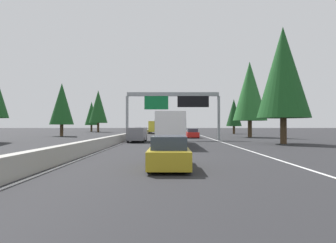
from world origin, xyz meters
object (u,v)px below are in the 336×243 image
(conifer_left_near, at_px, (62,104))
(conifer_left_far, at_px, (91,113))
(sedan_mid_right, at_px, (192,134))
(oncoming_near, at_px, (138,130))
(bus_mid_center, at_px, (170,128))
(sedan_distant_b, at_px, (179,129))
(box_truck_near_right, at_px, (155,127))
(conifer_right_foreground, at_px, (283,72))
(minivan_near_center, at_px, (137,134))
(pickup_far_right, at_px, (161,128))
(sign_gantry_overhead, at_px, (174,102))
(conifer_right_mid, at_px, (234,113))
(conifer_left_mid, at_px, (98,107))
(conifer_right_near, at_px, (250,91))
(sedan_distant_a, at_px, (169,153))

(conifer_left_near, height_order, conifer_left_far, conifer_left_near)
(sedan_mid_right, distance_m, oncoming_near, 32.62)
(bus_mid_center, relative_size, sedan_distant_b, 2.61)
(box_truck_near_right, distance_m, conifer_right_foreground, 42.27)
(sedan_mid_right, relative_size, minivan_near_center, 0.88)
(pickup_far_right, bearing_deg, sign_gantry_overhead, -176.96)
(sign_gantry_overhead, distance_m, conifer_right_foreground, 14.23)
(conifer_right_mid, distance_m, conifer_left_mid, 39.80)
(oncoming_near, bearing_deg, conifer_right_near, 37.38)
(bus_mid_center, relative_size, box_truck_near_right, 1.35)
(conifer_left_mid, bearing_deg, pickup_far_right, -25.64)
(sign_gantry_overhead, distance_m, conifer_left_near, 23.98)
(sign_gantry_overhead, relative_size, conifer_left_mid, 1.03)
(sign_gantry_overhead, height_order, sedan_distant_b, sign_gantry_overhead)
(bus_mid_center, height_order, conifer_left_near, conifer_left_near)
(conifer_right_foreground, relative_size, conifer_left_mid, 1.02)
(minivan_near_center, bearing_deg, conifer_right_near, -51.98)
(bus_mid_center, distance_m, sedan_mid_right, 16.85)
(sign_gantry_overhead, height_order, pickup_far_right, sign_gantry_overhead)
(sedan_distant_a, height_order, conifer_left_near, conifer_left_near)
(bus_mid_center, distance_m, conifer_left_far, 66.25)
(conifer_left_mid, bearing_deg, sign_gantry_overhead, -154.64)
(sedan_distant_a, height_order, box_truck_near_right, box_truck_near_right)
(conifer_left_mid, bearing_deg, sedan_distant_a, -163.58)
(sedan_distant_b, relative_size, conifer_left_mid, 0.36)
(pickup_far_right, bearing_deg, conifer_left_mid, 154.36)
(sign_gantry_overhead, distance_m, conifer_left_far, 57.25)
(conifer_right_foreground, xyz_separation_m, conifer_right_near, (16.94, -1.20, 0.03))
(sedan_mid_right, relative_size, conifer_right_near, 0.35)
(sedan_mid_right, distance_m, conifer_right_mid, 25.03)
(bus_mid_center, height_order, conifer_left_far, conifer_left_far)
(sedan_distant_a, distance_m, sedan_mid_right, 32.07)
(sedan_mid_right, bearing_deg, conifer_right_near, -76.47)
(conifer_left_mid, bearing_deg, conifer_right_mid, -115.41)
(box_truck_near_right, bearing_deg, bus_mid_center, -174.83)
(box_truck_near_right, relative_size, sedan_distant_b, 1.93)
(conifer_left_mid, bearing_deg, conifer_right_foreground, -148.40)
(sedan_distant_a, distance_m, minivan_near_center, 21.20)
(bus_mid_center, height_order, sedan_mid_right, bus_mid_center)
(conifer_right_mid, bearing_deg, minivan_near_center, 150.22)
(conifer_right_foreground, bearing_deg, conifer_left_near, 56.00)
(conifer_right_foreground, height_order, conifer_left_near, conifer_right_foreground)
(conifer_right_mid, bearing_deg, sign_gantry_overhead, 153.13)
(conifer_right_mid, distance_m, conifer_left_far, 45.75)
(sedan_distant_b, xyz_separation_m, conifer_left_far, (-15.25, 27.94, 5.02))
(sedan_distant_b, xyz_separation_m, conifer_left_near, (-53.59, 22.88, 5.15))
(conifer_left_far, bearing_deg, sedan_distant_a, -162.34)
(conifer_right_foreground, relative_size, conifer_right_near, 1.00)
(sedan_distant_a, xyz_separation_m, conifer_left_near, (38.49, 19.41, 5.15))
(sedan_distant_b, height_order, minivan_near_center, minivan_near_center)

